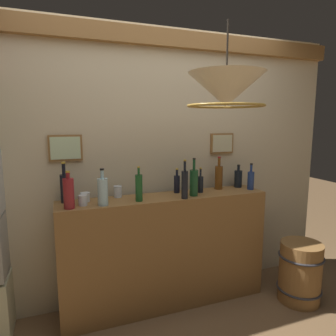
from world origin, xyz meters
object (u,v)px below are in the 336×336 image
Objects in this scene: liquor_bottle_port at (103,191)px; liquor_bottle_brandy at (177,183)px; liquor_bottle_vodka at (251,180)px; pendant_lamp at (226,91)px; glass_tumbler_rocks at (83,200)px; liquor_bottle_tequila at (194,182)px; liquor_bottle_rye at (65,187)px; liquor_bottle_amaro at (219,177)px; glass_tumbler_shot at (85,197)px; liquor_bottle_rum at (139,187)px; wooden_barrel at (300,272)px; liquor_bottle_vermouth at (185,184)px; glass_tumbler_highball at (118,192)px; liquor_bottle_gin at (238,178)px; liquor_bottle_sherry at (200,184)px; liquor_bottle_scotch at (69,193)px.

liquor_bottle_brandy is (0.67, 0.18, -0.02)m from liquor_bottle_port.
pendant_lamp is at bearing -137.14° from liquor_bottle_vodka.
glass_tumbler_rocks is at bearing 160.86° from liquor_bottle_port.
liquor_bottle_rye is at bearing 171.78° from liquor_bottle_tequila.
glass_tumbler_shot is at bearing -178.65° from liquor_bottle_amaro.
liquor_bottle_rum is at bearing -168.98° from liquor_bottle_amaro.
pendant_lamp is 0.96× the size of wooden_barrel.
liquor_bottle_amaro is (0.44, 0.21, -0.01)m from liquor_bottle_vermouth.
glass_tumbler_rocks is 0.83× the size of glass_tumbler_highball.
liquor_bottle_rum is at bearing -53.20° from glass_tumbler_highball.
liquor_bottle_vodka is at bearing 3.09° from liquor_bottle_tequila.
pendant_lamp reaches higher than glass_tumbler_highball.
liquor_bottle_gin is 1.43m from glass_tumbler_shot.
liquor_bottle_rum is 1.65m from wooden_barrel.
liquor_bottle_sherry is 2.84× the size of glass_tumbler_rocks.
liquor_bottle_amaro is at bearing 9.38° from liquor_bottle_port.
liquor_bottle_gin reaches higher than glass_tumbler_rocks.
liquor_bottle_rye is 1.15× the size of liquor_bottle_scotch.
liquor_bottle_vermouth is 0.81m from glass_tumbler_rocks.
glass_tumbler_rocks is at bearing -171.01° from liquor_bottle_brandy.
liquor_bottle_tequila is 0.13m from liquor_bottle_vermouth.
liquor_bottle_rum is 0.92× the size of liquor_bottle_amaro.
liquor_bottle_rye is 0.32m from liquor_bottle_port.
liquor_bottle_amaro reaches higher than wooden_barrel.
wooden_barrel is at bearing -26.63° from liquor_bottle_sherry.
liquor_bottle_vodka is 1.15m from pendant_lamp.
liquor_bottle_amaro is at bearing 16.00° from liquor_bottle_sherry.
liquor_bottle_gin is 1.16m from glass_tumbler_highball.
liquor_bottle_vermouth is 0.21m from liquor_bottle_brandy.
liquor_bottle_amaro reaches higher than liquor_bottle_port.
liquor_bottle_rum reaches higher than glass_tumbler_shot.
liquor_bottle_amaro reaches higher than glass_tumbler_shot.
liquor_bottle_rum is at bearing -15.78° from liquor_bottle_rye.
liquor_bottle_vermouth is 1.06× the size of liquor_bottle_amaro.
pendant_lamp reaches higher than liquor_bottle_amaro.
liquor_bottle_sherry is 1.02× the size of liquor_bottle_brandy.
liquor_bottle_amaro is at bearing 62.11° from pendant_lamp.
liquor_bottle_scotch is 0.51× the size of wooden_barrel.
wooden_barrel is at bearing -13.73° from glass_tumbler_shot.
liquor_bottle_gin is at bearing 9.23° from liquor_bottle_sherry.
liquor_bottle_vermouth is at bearing -145.70° from liquor_bottle_sherry.
glass_tumbler_rocks is 1.30m from pendant_lamp.
liquor_bottle_rye is at bearing 176.87° from liquor_bottle_sherry.
wooden_barrel is (0.97, 0.26, -1.53)m from pendant_lamp.
liquor_bottle_tequila is 1.00× the size of liquor_bottle_vermouth.
liquor_bottle_brandy is at bearing 11.18° from liquor_bottle_scotch.
liquor_bottle_rum is 0.51× the size of wooden_barrel.
liquor_bottle_rum is 3.55× the size of glass_tumbler_rocks.
liquor_bottle_rum reaches higher than liquor_bottle_vodka.
glass_tumbler_shot is at bearing 162.35° from liquor_bottle_rum.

